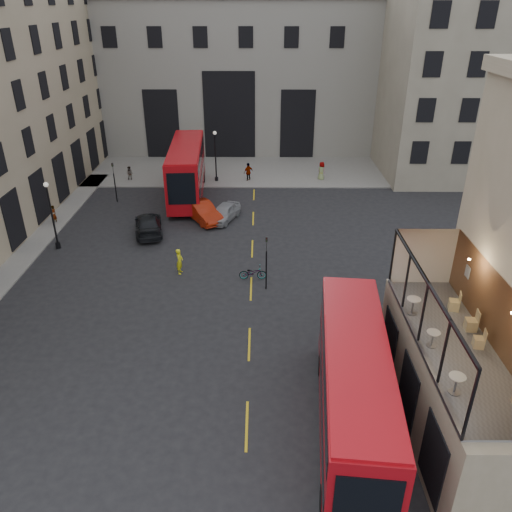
{
  "coord_description": "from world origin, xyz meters",
  "views": [
    {
      "loc": [
        -1.47,
        -16.49,
        17.06
      ],
      "look_at": [
        -1.66,
        10.92,
        3.0
      ],
      "focal_mm": 35.0,
      "sensor_mm": 36.0,
      "label": 1
    }
  ],
  "objects_px": {
    "pedestrian_b": "(200,181)",
    "bus_near": "(354,385)",
    "traffic_light_far": "(114,177)",
    "cyclist": "(180,261)",
    "street_lamp_b": "(216,160)",
    "cafe_chair_d": "(454,304)",
    "car_b": "(202,212)",
    "cafe_table_near": "(456,382)",
    "cafe_chair_c": "(471,324)",
    "pedestrian_d": "(321,171)",
    "pedestrian_a": "(130,174)",
    "car_a": "(224,212)",
    "bus_far": "(187,168)",
    "cafe_table_mid": "(433,337)",
    "street_lamp_a": "(53,220)",
    "bicycle": "(253,273)",
    "pedestrian_c": "(248,172)",
    "cafe_table_far": "(413,304)",
    "pedestrian_e": "(53,215)",
    "cafe_chair_b": "(479,342)",
    "car_c": "(148,224)",
    "traffic_light_near": "(266,256)"
  },
  "relations": [
    {
      "from": "street_lamp_b",
      "to": "cafe_table_near",
      "type": "relative_size",
      "value": 7.17
    },
    {
      "from": "car_c",
      "to": "cafe_table_near",
      "type": "relative_size",
      "value": 7.01
    },
    {
      "from": "cyclist",
      "to": "cafe_chair_b",
      "type": "xyz_separation_m",
      "value": [
        14.39,
        -14.31,
        3.92
      ]
    },
    {
      "from": "pedestrian_e",
      "to": "cafe_table_mid",
      "type": "height_order",
      "value": "cafe_table_mid"
    },
    {
      "from": "car_b",
      "to": "pedestrian_b",
      "type": "relative_size",
      "value": 2.63
    },
    {
      "from": "bus_far",
      "to": "cyclist",
      "type": "relative_size",
      "value": 6.9
    },
    {
      "from": "pedestrian_d",
      "to": "cafe_chair_d",
      "type": "relative_size",
      "value": 2.18
    },
    {
      "from": "pedestrian_c",
      "to": "cafe_table_far",
      "type": "height_order",
      "value": "cafe_table_far"
    },
    {
      "from": "pedestrian_b",
      "to": "bus_near",
      "type": "bearing_deg",
      "value": -124.49
    },
    {
      "from": "bicycle",
      "to": "cafe_table_near",
      "type": "relative_size",
      "value": 2.49
    },
    {
      "from": "car_b",
      "to": "cafe_chair_c",
      "type": "xyz_separation_m",
      "value": [
        13.92,
        -22.59,
        4.07
      ]
    },
    {
      "from": "street_lamp_a",
      "to": "bus_near",
      "type": "xyz_separation_m",
      "value": [
        19.55,
        -18.22,
        0.19
      ]
    },
    {
      "from": "traffic_light_far",
      "to": "cyclist",
      "type": "distance_m",
      "value": 16.08
    },
    {
      "from": "car_b",
      "to": "cafe_table_near",
      "type": "height_order",
      "value": "cafe_table_near"
    },
    {
      "from": "bus_far",
      "to": "pedestrian_d",
      "type": "bearing_deg",
      "value": 20.41
    },
    {
      "from": "pedestrian_a",
      "to": "car_a",
      "type": "bearing_deg",
      "value": -45.04
    },
    {
      "from": "pedestrian_d",
      "to": "bus_near",
      "type": "bearing_deg",
      "value": 137.33
    },
    {
      "from": "bus_far",
      "to": "cyclist",
      "type": "xyz_separation_m",
      "value": [
        1.41,
        -15.44,
        -1.9
      ]
    },
    {
      "from": "pedestrian_e",
      "to": "cafe_table_mid",
      "type": "relative_size",
      "value": 2.44
    },
    {
      "from": "cafe_table_mid",
      "to": "cafe_chair_d",
      "type": "bearing_deg",
      "value": 55.84
    },
    {
      "from": "street_lamp_a",
      "to": "cafe_chair_d",
      "type": "height_order",
      "value": "cafe_chair_d"
    },
    {
      "from": "car_b",
      "to": "street_lamp_b",
      "type": "bearing_deg",
      "value": 55.09
    },
    {
      "from": "car_b",
      "to": "pedestrian_d",
      "type": "height_order",
      "value": "pedestrian_d"
    },
    {
      "from": "bicycle",
      "to": "pedestrian_e",
      "type": "relative_size",
      "value": 1.12
    },
    {
      "from": "street_lamp_b",
      "to": "cafe_chair_d",
      "type": "height_order",
      "value": "cafe_chair_d"
    },
    {
      "from": "street_lamp_b",
      "to": "cafe_chair_c",
      "type": "relative_size",
      "value": 5.67
    },
    {
      "from": "car_b",
      "to": "cafe_chair_d",
      "type": "distance_m",
      "value": 25.46
    },
    {
      "from": "pedestrian_c",
      "to": "pedestrian_e",
      "type": "xyz_separation_m",
      "value": [
        -16.38,
        -11.44,
        -0.16
      ]
    },
    {
      "from": "traffic_light_near",
      "to": "pedestrian_a",
      "type": "bearing_deg",
      "value": 122.57
    },
    {
      "from": "pedestrian_c",
      "to": "cafe_table_far",
      "type": "xyz_separation_m",
      "value": [
        8.0,
        -31.94,
        4.12
      ]
    },
    {
      "from": "car_a",
      "to": "cafe_table_mid",
      "type": "height_order",
      "value": "cafe_table_mid"
    },
    {
      "from": "cafe_table_far",
      "to": "car_b",
      "type": "bearing_deg",
      "value": 118.86
    },
    {
      "from": "cafe_table_near",
      "to": "pedestrian_c",
      "type": "bearing_deg",
      "value": 102.41
    },
    {
      "from": "bus_far",
      "to": "cafe_table_far",
      "type": "xyz_separation_m",
      "value": [
        13.79,
        -27.33,
        2.28
      ]
    },
    {
      "from": "bus_near",
      "to": "cafe_chair_c",
      "type": "relative_size",
      "value": 12.45
    },
    {
      "from": "cafe_table_near",
      "to": "car_c",
      "type": "bearing_deg",
      "value": 124.07
    },
    {
      "from": "pedestrian_b",
      "to": "cafe_chair_d",
      "type": "distance_m",
      "value": 32.53
    },
    {
      "from": "bus_far",
      "to": "car_b",
      "type": "distance_m",
      "value": 6.62
    },
    {
      "from": "traffic_light_near",
      "to": "pedestrian_b",
      "type": "height_order",
      "value": "traffic_light_near"
    },
    {
      "from": "bus_far",
      "to": "bicycle",
      "type": "height_order",
      "value": "bus_far"
    },
    {
      "from": "car_c",
      "to": "cyclist",
      "type": "relative_size",
      "value": 2.81
    },
    {
      "from": "bicycle",
      "to": "cafe_table_far",
      "type": "relative_size",
      "value": 2.41
    },
    {
      "from": "car_a",
      "to": "cyclist",
      "type": "height_order",
      "value": "cyclist"
    },
    {
      "from": "street_lamp_b",
      "to": "car_a",
      "type": "distance_m",
      "value": 10.62
    },
    {
      "from": "cafe_chair_b",
      "to": "cafe_table_near",
      "type": "bearing_deg",
      "value": -125.32
    },
    {
      "from": "cyclist",
      "to": "cafe_table_near",
      "type": "relative_size",
      "value": 2.5
    },
    {
      "from": "bicycle",
      "to": "cyclist",
      "type": "bearing_deg",
      "value": 79.62
    },
    {
      "from": "bus_far",
      "to": "car_a",
      "type": "bearing_deg",
      "value": -56.76
    },
    {
      "from": "pedestrian_c",
      "to": "pedestrian_b",
      "type": "bearing_deg",
      "value": -6.24
    },
    {
      "from": "traffic_light_near",
      "to": "pedestrian_b",
      "type": "distance_m",
      "value": 20.36
    }
  ]
}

